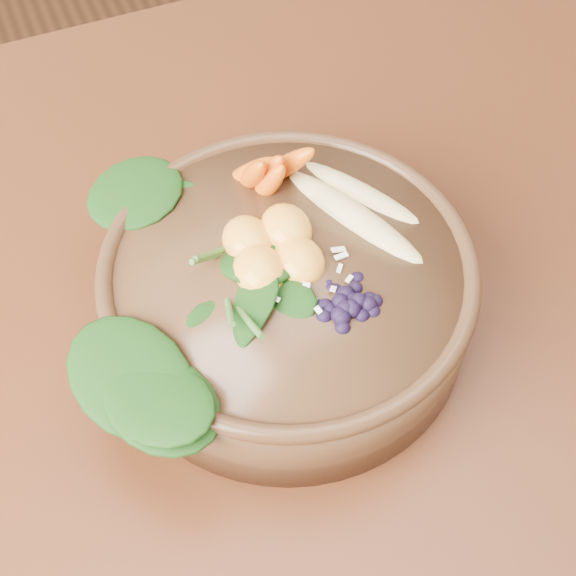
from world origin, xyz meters
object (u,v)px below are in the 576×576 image
banana_halves (358,192)px  blueberry_pile (352,293)px  carrot_cluster (263,142)px  mandarin_cluster (273,238)px  kale_heap (188,237)px  dining_table (564,259)px  stoneware_bowl (288,295)px

banana_halves → blueberry_pile: size_ratio=1.24×
carrot_cluster → blueberry_pile: (0.01, -0.15, -0.02)m
mandarin_cluster → blueberry_pile: blueberry_pile is taller
kale_heap → banana_halves: kale_heap is taller
carrot_cluster → dining_table: bearing=-37.1°
stoneware_bowl → mandarin_cluster: 0.06m
mandarin_cluster → banana_halves: bearing=13.4°
banana_halves → dining_table: bearing=-27.6°
dining_table → mandarin_cluster: size_ratio=17.17×
dining_table → stoneware_bowl: stoneware_bowl is taller
stoneware_bowl → carrot_cluster: 0.12m
blueberry_pile → carrot_cluster: bearing=93.6°
banana_halves → carrot_cluster: bearing=113.1°
carrot_cluster → blueberry_pile: bearing=-109.5°
carrot_cluster → mandarin_cluster: 0.08m
stoneware_bowl → mandarin_cluster: mandarin_cluster is taller
dining_table → stoneware_bowl: 0.35m
mandarin_cluster → blueberry_pile: bearing=-66.1°
dining_table → carrot_cluster: 0.38m
mandarin_cluster → dining_table: bearing=0.1°
stoneware_bowl → kale_heap: (-0.07, 0.04, 0.06)m
kale_heap → blueberry_pile: bearing=-45.1°
banana_halves → mandarin_cluster: bearing=170.3°
kale_heap → stoneware_bowl: bearing=-30.0°
dining_table → banana_halves: bearing=175.5°
dining_table → stoneware_bowl: size_ratio=5.45×
dining_table → mandarin_cluster: mandarin_cluster is taller
stoneware_bowl → banana_halves: 0.10m
dining_table → mandarin_cluster: (-0.32, -0.00, 0.19)m
stoneware_bowl → kale_heap: size_ratio=1.53×
mandarin_cluster → blueberry_pile: 0.08m
carrot_cluster → stoneware_bowl: bearing=-123.7°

